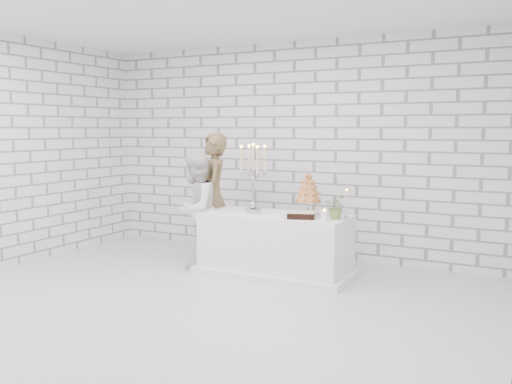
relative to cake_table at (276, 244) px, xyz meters
name	(u,v)px	position (x,y,z in m)	size (l,w,h in m)	color
ground	(197,302)	(-0.25, -1.39, -0.38)	(6.00, 5.00, 0.01)	silver
ceiling	(193,5)	(-0.25, -1.39, 2.62)	(6.00, 5.00, 0.01)	white
wall_back	(294,150)	(-0.25, 1.11, 1.12)	(6.00, 0.01, 3.00)	white
cake_table	(276,244)	(0.00, 0.00, 0.00)	(1.80, 0.80, 0.75)	white
groom	(213,198)	(-1.05, 0.23, 0.49)	(0.63, 0.42, 1.73)	brown
bride	(196,210)	(-1.09, -0.13, 0.37)	(0.73, 0.57, 1.50)	white
candelabra	(253,178)	(-0.30, -0.03, 0.81)	(0.35, 0.35, 0.87)	#A2A2AD
croquembouche	(308,193)	(0.38, 0.13, 0.64)	(0.34, 0.34, 0.53)	#A25F2D
chocolate_cake	(301,215)	(0.40, -0.15, 0.42)	(0.31, 0.22, 0.08)	black
pillar_candle	(324,216)	(0.71, -0.20, 0.44)	(0.08, 0.08, 0.12)	white
extra_taper	(346,204)	(0.85, 0.15, 0.54)	(0.06, 0.06, 0.32)	beige
flowers	(337,207)	(0.78, 0.00, 0.52)	(0.26, 0.22, 0.29)	#5E7441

